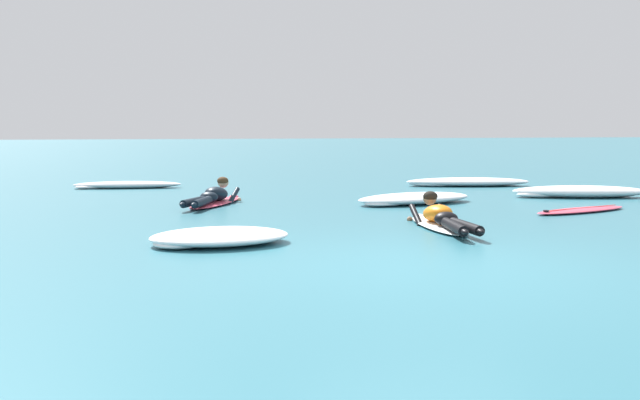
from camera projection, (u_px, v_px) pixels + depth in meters
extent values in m
plane|color=#2D6B7A|center=(281.00, 188.00, 17.69)|extent=(120.00, 120.00, 0.00)
ellipsoid|color=white|center=(439.00, 225.00, 10.87)|extent=(0.66, 2.18, 0.07)
ellipsoid|color=white|center=(419.00, 216.00, 11.88)|extent=(0.20, 0.21, 0.06)
ellipsoid|color=orange|center=(438.00, 213.00, 10.90)|extent=(0.44, 0.72, 0.35)
ellipsoid|color=black|center=(446.00, 219.00, 10.51)|extent=(0.36, 0.30, 0.20)
cylinder|color=black|center=(454.00, 227.00, 9.91)|extent=(0.25, 0.91, 0.14)
ellipsoid|color=black|center=(464.00, 232.00, 9.46)|extent=(0.11, 0.23, 0.08)
cylinder|color=black|center=(466.00, 226.00, 9.93)|extent=(0.14, 0.90, 0.14)
ellipsoid|color=black|center=(480.00, 231.00, 9.49)|extent=(0.11, 0.23, 0.08)
cylinder|color=black|center=(416.00, 216.00, 11.26)|extent=(0.13, 0.55, 0.32)
sphere|color=#8C6647|center=(410.00, 219.00, 11.62)|extent=(0.09, 0.09, 0.09)
cylinder|color=black|center=(444.00, 215.00, 11.30)|extent=(0.13, 0.55, 0.32)
sphere|color=#8C6647|center=(438.00, 219.00, 11.65)|extent=(0.09, 0.09, 0.09)
sphere|color=#8C6647|center=(430.00, 198.00, 11.28)|extent=(0.21, 0.21, 0.21)
ellipsoid|color=black|center=(430.00, 196.00, 11.26)|extent=(0.23, 0.21, 0.16)
ellipsoid|color=#E54C66|center=(216.00, 203.00, 13.97)|extent=(1.40, 2.28, 0.07)
ellipsoid|color=#E54C66|center=(234.00, 197.00, 15.02)|extent=(0.26, 0.26, 0.06)
ellipsoid|color=black|center=(216.00, 194.00, 14.00)|extent=(0.64, 0.77, 0.35)
ellipsoid|color=black|center=(209.00, 197.00, 13.63)|extent=(0.42, 0.39, 0.20)
cylinder|color=black|center=(193.00, 202.00, 13.10)|extent=(0.50, 0.80, 0.14)
ellipsoid|color=black|center=(183.00, 204.00, 12.70)|extent=(0.18, 0.24, 0.08)
cylinder|color=black|center=(202.00, 202.00, 13.06)|extent=(0.42, 0.83, 0.14)
ellipsoid|color=black|center=(195.00, 204.00, 12.65)|extent=(0.18, 0.24, 0.08)
cylinder|color=black|center=(212.00, 196.00, 14.41)|extent=(0.31, 0.54, 0.32)
sphere|color=tan|center=(219.00, 199.00, 14.78)|extent=(0.09, 0.09, 0.09)
cylinder|color=black|center=(233.00, 196.00, 14.30)|extent=(0.31, 0.54, 0.32)
sphere|color=tan|center=(239.00, 200.00, 14.65)|extent=(0.09, 0.09, 0.09)
sphere|color=tan|center=(223.00, 182.00, 14.37)|extent=(0.21, 0.21, 0.21)
ellipsoid|color=#47331E|center=(223.00, 181.00, 14.34)|extent=(0.28, 0.27, 0.16)
ellipsoid|color=#E54C66|center=(581.00, 210.00, 12.76)|extent=(2.16, 1.18, 0.07)
cube|color=red|center=(581.00, 208.00, 12.76)|extent=(1.70, 0.64, 0.01)
cone|color=black|center=(546.00, 215.00, 12.31)|extent=(0.13, 0.13, 0.16)
ellipsoid|color=white|center=(580.00, 191.00, 15.32)|extent=(2.89, 1.48, 0.24)
ellipsoid|color=white|center=(612.00, 193.00, 15.42)|extent=(1.05, 0.91, 0.17)
ellipsoid|color=white|center=(540.00, 194.00, 15.28)|extent=(1.04, 0.52, 0.13)
ellipsoid|color=white|center=(220.00, 236.00, 9.33)|extent=(1.86, 1.34, 0.20)
ellipsoid|color=white|center=(251.00, 235.00, 9.63)|extent=(0.75, 0.71, 0.14)
ellipsoid|color=white|center=(179.00, 243.00, 9.06)|extent=(0.70, 0.67, 0.11)
ellipsoid|color=white|center=(414.00, 198.00, 14.11)|extent=(2.62, 1.66, 0.20)
ellipsoid|color=white|center=(435.00, 198.00, 14.54)|extent=(1.01, 0.91, 0.14)
ellipsoid|color=white|center=(385.00, 203.00, 13.69)|extent=(0.99, 0.75, 0.11)
ellipsoid|color=white|center=(468.00, 182.00, 18.12)|extent=(3.11, 1.34, 0.21)
ellipsoid|color=white|center=(497.00, 183.00, 18.27)|extent=(1.10, 0.47, 0.15)
ellipsoid|color=white|center=(432.00, 184.00, 18.01)|extent=(1.16, 0.73, 0.11)
ellipsoid|color=white|center=(128.00, 185.00, 17.50)|extent=(2.53, 0.74, 0.17)
ellipsoid|color=white|center=(155.00, 185.00, 17.67)|extent=(0.93, 0.43, 0.12)
ellipsoid|color=white|center=(94.00, 187.00, 17.34)|extent=(0.94, 0.47, 0.09)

